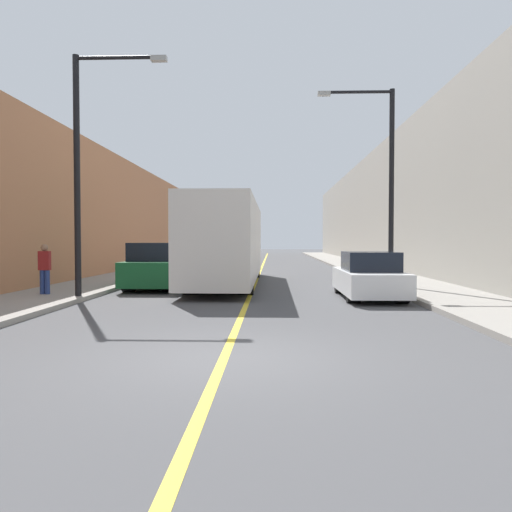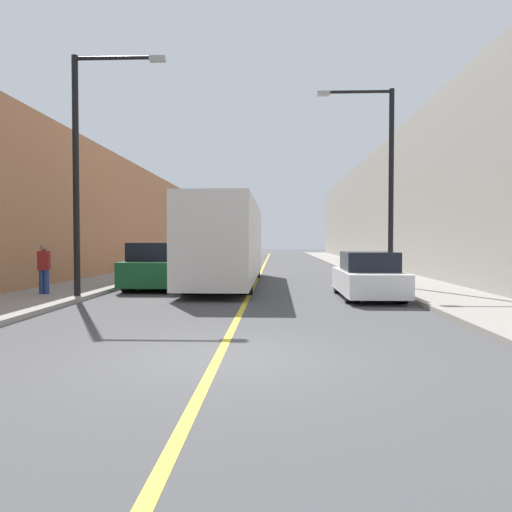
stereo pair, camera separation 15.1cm
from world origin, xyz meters
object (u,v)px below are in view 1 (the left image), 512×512
object	(u,v)px
car_right_near	(369,277)
street_lamp_right	(384,173)
pedestrian	(45,268)
bus	(228,242)
parked_suv_left	(158,267)
street_lamp_left	(86,158)

from	to	relation	value
car_right_near	street_lamp_right	world-z (taller)	street_lamp_right
pedestrian	bus	bearing A→B (deg)	43.85
bus	parked_suv_left	world-z (taller)	bus
bus	street_lamp_left	xyz separation A→B (m)	(-4.01, -5.86, 2.67)
street_lamp_left	car_right_near	bearing A→B (deg)	5.96
street_lamp_left	street_lamp_right	size ratio (longest dim) A/B	1.00
street_lamp_left	pedestrian	distance (m)	3.92
parked_suv_left	street_lamp_right	world-z (taller)	street_lamp_right
bus	parked_suv_left	xyz separation A→B (m)	(-2.65, -1.80, -1.02)
street_lamp_left	pedestrian	size ratio (longest dim) A/B	4.61
parked_suv_left	car_right_near	xyz separation A→B (m)	(7.80, -3.10, -0.15)
street_lamp_left	parked_suv_left	bearing A→B (deg)	71.45
pedestrian	street_lamp_left	bearing A→B (deg)	-16.69
bus	street_lamp_left	distance (m)	7.58
street_lamp_right	pedestrian	size ratio (longest dim) A/B	4.63
parked_suv_left	street_lamp_left	bearing A→B (deg)	-108.55
parked_suv_left	bus	bearing A→B (deg)	34.18
bus	car_right_near	world-z (taller)	bus
parked_suv_left	pedestrian	world-z (taller)	parked_suv_left
parked_suv_left	car_right_near	bearing A→B (deg)	-21.67
parked_suv_left	street_lamp_right	xyz separation A→B (m)	(8.96, -0.01, 3.72)
parked_suv_left	street_lamp_right	distance (m)	9.70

